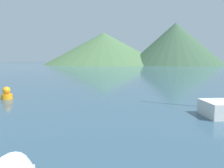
# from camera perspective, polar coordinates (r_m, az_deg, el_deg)

# --- Properties ---
(buoy_marker) EXTENTS (0.73, 0.73, 0.84)m
(buoy_marker) POSITION_cam_1_polar(r_m,az_deg,el_deg) (16.39, -25.81, -2.35)
(buoy_marker) COLOR orange
(buoy_marker) RESTS_ON ground_plane
(hill_west) EXTENTS (50.10, 50.10, 13.36)m
(hill_west) POSITION_cam_1_polar(r_m,az_deg,el_deg) (94.89, -2.13, 9.26)
(hill_west) COLOR #476B42
(hill_west) RESTS_ON ground_plane
(hill_central) EXTENTS (36.52, 36.52, 16.24)m
(hill_central) POSITION_cam_1_polar(r_m,az_deg,el_deg) (89.82, 16.18, 10.05)
(hill_central) COLOR #38563D
(hill_central) RESTS_ON ground_plane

